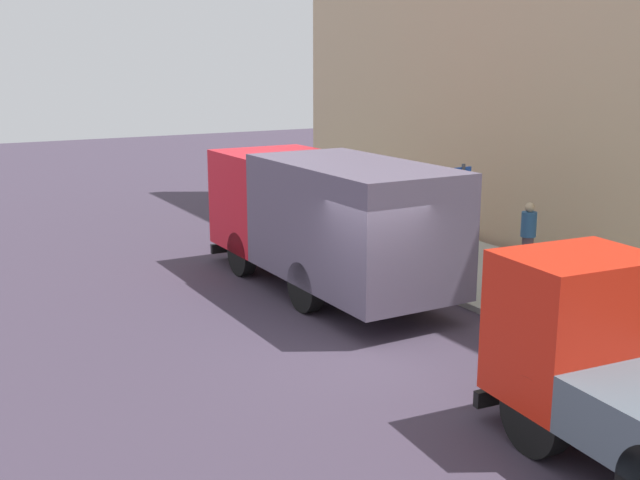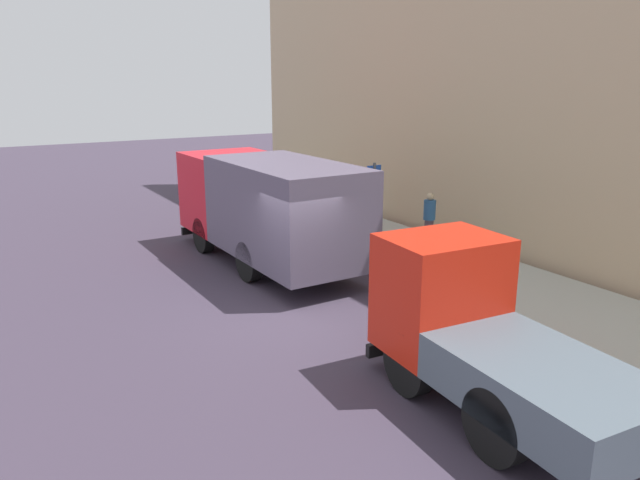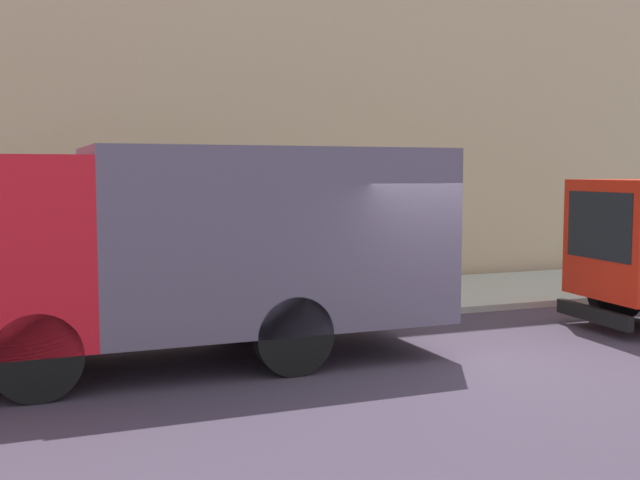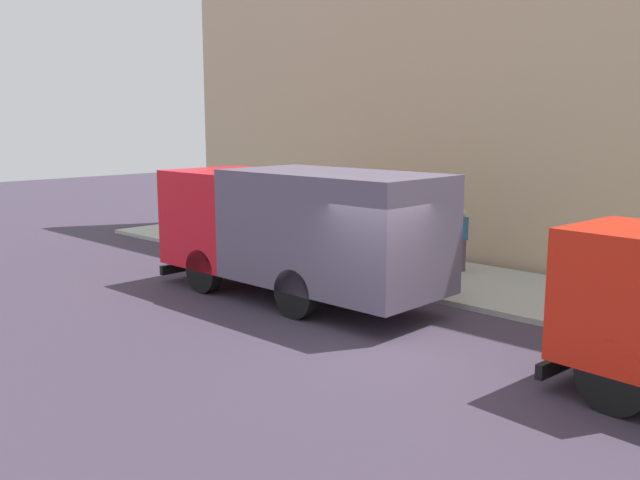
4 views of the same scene
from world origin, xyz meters
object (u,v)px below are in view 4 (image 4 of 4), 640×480
(street_sign_post, at_px, (421,221))
(pedestrian_walking, at_px, (339,224))
(pedestrian_standing, at_px, (382,231))
(traffic_cone_orange, at_px, (269,243))
(large_utility_truck, at_px, (296,226))
(pedestrian_third, at_px, (461,238))

(street_sign_post, bearing_deg, pedestrian_walking, 65.77)
(pedestrian_standing, height_order, traffic_cone_orange, pedestrian_standing)
(pedestrian_walking, relative_size, pedestrian_standing, 0.97)
(large_utility_truck, distance_m, pedestrian_third, 4.97)
(pedestrian_third, height_order, traffic_cone_orange, pedestrian_third)
(large_utility_truck, relative_size, pedestrian_third, 4.47)
(pedestrian_walking, bearing_deg, traffic_cone_orange, -15.50)
(pedestrian_walking, height_order, street_sign_post, street_sign_post)
(pedestrian_third, distance_m, traffic_cone_orange, 5.64)
(pedestrian_standing, distance_m, traffic_cone_orange, 3.41)
(pedestrian_third, bearing_deg, pedestrian_walking, 132.92)
(large_utility_truck, relative_size, street_sign_post, 2.67)
(pedestrian_walking, xyz_separation_m, traffic_cone_orange, (-1.77, 1.15, -0.50))
(large_utility_truck, distance_m, street_sign_post, 2.95)
(traffic_cone_orange, relative_size, street_sign_post, 0.27)
(large_utility_truck, distance_m, traffic_cone_orange, 4.75)
(pedestrian_walking, relative_size, pedestrian_third, 1.00)
(pedestrian_walking, distance_m, pedestrian_standing, 1.88)
(pedestrian_walking, xyz_separation_m, pedestrian_third, (0.37, -4.05, -0.01))
(pedestrian_third, relative_size, street_sign_post, 0.60)
(street_sign_post, bearing_deg, large_utility_truck, 142.28)
(large_utility_truck, height_order, street_sign_post, large_utility_truck)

